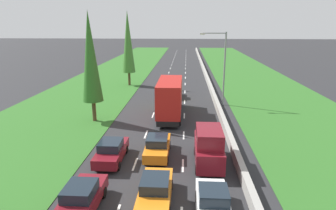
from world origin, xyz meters
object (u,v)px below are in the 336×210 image
(orange_sedan_centre_lane, at_px, (155,190))
(poplar_tree_second, at_px, (90,57))
(maroon_van_right_lane, at_px, (209,147))
(poplar_tree_third, at_px, (128,42))
(maroon_sedan_left_lane_third, at_px, (111,151))
(white_hatchback_right_lane, at_px, (213,202))
(orange_hatchback_centre_lane_fifth, at_px, (174,91))
(street_light_mast, at_px, (222,64))
(orange_sedan_centre_lane_third, at_px, (158,146))
(red_box_truck_centre_lane, at_px, (170,97))
(maroon_sedan_left_lane, at_px, (81,198))

(orange_sedan_centre_lane, relative_size, poplar_tree_second, 0.40)
(maroon_van_right_lane, height_order, poplar_tree_third, poplar_tree_third)
(maroon_sedan_left_lane_third, bearing_deg, white_hatchback_right_lane, -41.28)
(orange_hatchback_centre_lane_fifth, distance_m, street_light_mast, 8.31)
(orange_sedan_centre_lane_third, xyz_separation_m, orange_hatchback_centre_lane_fifth, (0.46, 19.10, 0.02))
(maroon_sedan_left_lane_third, relative_size, street_light_mast, 0.50)
(maroon_van_right_lane, bearing_deg, orange_sedan_centre_lane_third, 162.41)
(red_box_truck_centre_lane, distance_m, orange_hatchback_centre_lane_fifth, 8.98)
(poplar_tree_second, bearing_deg, poplar_tree_third, 89.58)
(orange_sedan_centre_lane_third, relative_size, poplar_tree_third, 0.37)
(white_hatchback_right_lane, relative_size, orange_hatchback_centre_lane_fifth, 1.00)
(maroon_van_right_lane, distance_m, orange_hatchback_centre_lane_fifth, 20.59)
(orange_sedan_centre_lane, distance_m, maroon_sedan_left_lane_third, 6.38)
(orange_sedan_centre_lane, distance_m, poplar_tree_second, 17.37)
(orange_hatchback_centre_lane_fifth, bearing_deg, street_light_mast, -31.89)
(orange_sedan_centre_lane_third, distance_m, poplar_tree_second, 12.48)
(red_box_truck_centre_lane, height_order, street_light_mast, street_light_mast)
(maroon_sedan_left_lane, distance_m, maroon_sedan_left_lane_third, 6.15)
(maroon_sedan_left_lane, xyz_separation_m, red_box_truck_centre_lane, (3.86, 17.44, 1.37))
(orange_sedan_centre_lane_third, bearing_deg, white_hatchback_right_lane, -63.25)
(maroon_sedan_left_lane_third, bearing_deg, maroon_van_right_lane, -1.09)
(poplar_tree_third, distance_m, street_light_mast, 18.08)
(maroon_sedan_left_lane_third, bearing_deg, orange_sedan_centre_lane_third, 17.78)
(white_hatchback_right_lane, bearing_deg, red_box_truck_centre_lane, 100.40)
(orange_sedan_centre_lane_third, bearing_deg, poplar_tree_third, 105.18)
(maroon_van_right_lane, relative_size, poplar_tree_second, 0.43)
(maroon_sedan_left_lane, relative_size, orange_sedan_centre_lane_third, 1.00)
(orange_sedan_centre_lane, height_order, poplar_tree_third, poplar_tree_third)
(white_hatchback_right_lane, bearing_deg, maroon_sedan_left_lane_third, 138.72)
(orange_hatchback_centre_lane_fifth, bearing_deg, white_hatchback_right_lane, -83.16)
(orange_sedan_centre_lane_third, bearing_deg, maroon_van_right_lane, -17.59)
(maroon_van_right_lane, height_order, red_box_truck_centre_lane, red_box_truck_centre_lane)
(maroon_van_right_lane, distance_m, red_box_truck_centre_lane, 11.94)
(maroon_sedan_left_lane_third, relative_size, red_box_truck_centre_lane, 0.48)
(orange_hatchback_centre_lane_fifth, distance_m, poplar_tree_second, 14.75)
(street_light_mast, bearing_deg, maroon_sedan_left_lane, -113.62)
(orange_hatchback_centre_lane_fifth, bearing_deg, poplar_tree_second, -125.75)
(maroon_van_right_lane, relative_size, poplar_tree_third, 0.41)
(orange_sedan_centre_lane, height_order, red_box_truck_centre_lane, red_box_truck_centre_lane)
(white_hatchback_right_lane, relative_size, poplar_tree_third, 0.32)
(orange_sedan_centre_lane_third, relative_size, poplar_tree_second, 0.40)
(poplar_tree_third, height_order, street_light_mast, poplar_tree_third)
(red_box_truck_centre_lane, relative_size, poplar_tree_third, 0.78)
(maroon_van_right_lane, bearing_deg, maroon_sedan_left_lane, -140.28)
(white_hatchback_right_lane, xyz_separation_m, maroon_sedan_left_lane_third, (-6.95, 6.10, -0.02))
(white_hatchback_right_lane, bearing_deg, maroon_sedan_left_lane, -179.56)
(maroon_sedan_left_lane, relative_size, street_light_mast, 0.50)
(maroon_van_right_lane, distance_m, poplar_tree_third, 30.81)
(orange_sedan_centre_lane, bearing_deg, red_box_truck_centre_lane, 90.19)
(poplar_tree_second, relative_size, street_light_mast, 1.25)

